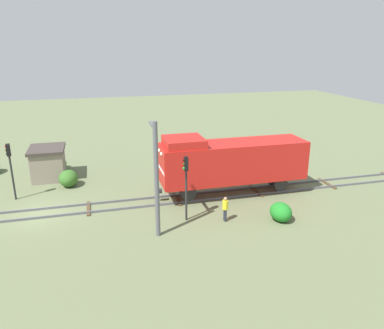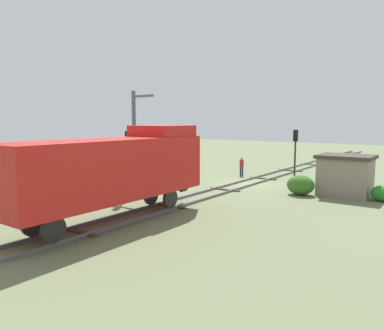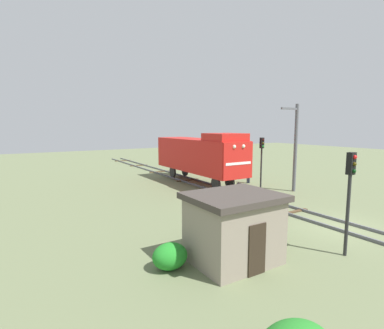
# 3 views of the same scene
# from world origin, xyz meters

# --- Properties ---
(ground_plane) EXTENTS (115.56, 115.56, 0.00)m
(ground_plane) POSITION_xyz_m (0.00, 0.00, 0.00)
(ground_plane) COLOR #66704C
(railway_track) EXTENTS (2.40, 77.04, 0.16)m
(railway_track) POSITION_xyz_m (0.00, -0.00, 0.07)
(railway_track) COLOR #595960
(railway_track) RESTS_ON ground
(locomotive) EXTENTS (2.90, 11.60, 4.60)m
(locomotive) POSITION_xyz_m (0.00, 13.85, 2.77)
(locomotive) COLOR red
(locomotive) RESTS_ON railway_track
(traffic_signal_near) EXTENTS (0.32, 0.34, 4.31)m
(traffic_signal_near) POSITION_xyz_m (-3.20, -2.09, 2.99)
(traffic_signal_near) COLOR #262628
(traffic_signal_near) RESTS_ON ground
(traffic_signal_mid) EXTENTS (0.32, 0.34, 4.37)m
(traffic_signal_mid) POSITION_xyz_m (3.40, 9.50, 3.03)
(traffic_signal_mid) COLOR #262628
(traffic_signal_mid) RESTS_ON ground
(worker_by_signal) EXTENTS (0.38, 0.38, 1.70)m
(worker_by_signal) POSITION_xyz_m (4.20, 11.95, 1.00)
(worker_by_signal) COLOR #262B38
(worker_by_signal) RESTS_ON ground
(catenary_mast) EXTENTS (1.94, 0.28, 7.09)m
(catenary_mast) POSITION_xyz_m (4.93, 7.34, 3.78)
(catenary_mast) COLOR #595960
(catenary_mast) RESTS_ON ground
(relay_hut) EXTENTS (3.50, 2.90, 2.74)m
(relay_hut) POSITION_xyz_m (-7.50, -0.04, 1.39)
(relay_hut) COLOR gray
(relay_hut) RESTS_ON ground
(bush_mid) EXTENTS (1.86, 1.52, 1.35)m
(bush_mid) POSITION_xyz_m (-5.05, 1.68, 0.68)
(bush_mid) COLOR #376A26
(bush_mid) RESTS_ON ground
(bush_far) EXTENTS (1.37, 1.12, 1.00)m
(bush_far) POSITION_xyz_m (-9.94, 0.70, 0.50)
(bush_far) COLOR #228526
(bush_far) RESTS_ON ground
(bush_back) EXTENTS (1.69, 1.38, 1.23)m
(bush_back) POSITION_xyz_m (5.07, 15.52, 0.61)
(bush_back) COLOR #218226
(bush_back) RESTS_ON ground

